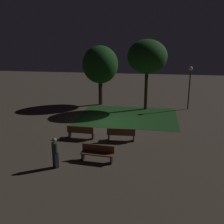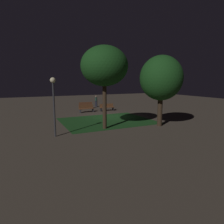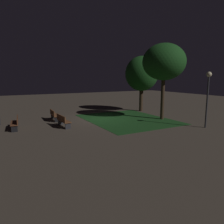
{
  "view_description": "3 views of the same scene",
  "coord_description": "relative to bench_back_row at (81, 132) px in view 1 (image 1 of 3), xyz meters",
  "views": [
    {
      "loc": [
        3.35,
        -19.47,
        6.39
      ],
      "look_at": [
        0.13,
        0.0,
        0.88
      ],
      "focal_mm": 42.5,
      "sensor_mm": 36.0,
      "label": 1
    },
    {
      "loc": [
        8.48,
        18.44,
        3.74
      ],
      "look_at": [
        0.38,
        1.43,
        0.7
      ],
      "focal_mm": 31.42,
      "sensor_mm": 36.0,
      "label": 2
    },
    {
      "loc": [
        16.17,
        -7.69,
        3.57
      ],
      "look_at": [
        1.33,
        0.41,
        0.78
      ],
      "focal_mm": 33.88,
      "sensor_mm": 36.0,
      "label": 3
    }
  ],
  "objects": [
    {
      "name": "pedestrian",
      "position": [
        -0.16,
        -4.15,
        0.37
      ],
      "size": [
        0.34,
        0.33,
        1.61
      ],
      "color": "black",
      "rests_on": "ground"
    },
    {
      "name": "ground_plane",
      "position": [
        1.33,
        3.64,
        -0.48
      ],
      "size": [
        60.0,
        60.0,
        0.0
      ],
      "primitive_type": "plane",
      "color": "#473D33"
    },
    {
      "name": "lamp_post_near_wall",
      "position": [
        7.76,
        8.88,
        2.25
      ],
      "size": [
        0.36,
        0.36,
        3.94
      ],
      "color": "#333338",
      "rests_on": "ground"
    },
    {
      "name": "bench_near_trees",
      "position": [
        2.66,
        0.0,
        0.0
      ],
      "size": [
        1.82,
        0.58,
        0.88
      ],
      "color": "brown",
      "rests_on": "ground"
    },
    {
      "name": "tree_back_left",
      "position": [
        -0.63,
        9.37,
        3.43
      ],
      "size": [
        3.43,
        3.43,
        5.74
      ],
      "color": "#38281C",
      "rests_on": "ground"
    },
    {
      "name": "bench_by_lamp",
      "position": [
        1.79,
        -3.07,
        0.0
      ],
      "size": [
        1.84,
        0.64,
        0.88
      ],
      "color": "brown",
      "rests_on": "ground"
    },
    {
      "name": "grass_lawn",
      "position": [
        2.49,
        5.6,
        -0.48
      ],
      "size": [
        8.21,
        6.53,
        0.01
      ],
      "primitive_type": "cube",
      "color": "#194219",
      "rests_on": "ground"
    },
    {
      "name": "bench_back_row",
      "position": [
        0.0,
        0.0,
        0.0
      ],
      "size": [
        1.82,
        0.57,
        0.88
      ],
      "color": "brown",
      "rests_on": "ground"
    },
    {
      "name": "tree_tall_center",
      "position": [
        3.87,
        8.28,
        4.31
      ],
      "size": [
        3.56,
        3.56,
        6.33
      ],
      "color": "#38281C",
      "rests_on": "ground"
    }
  ]
}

